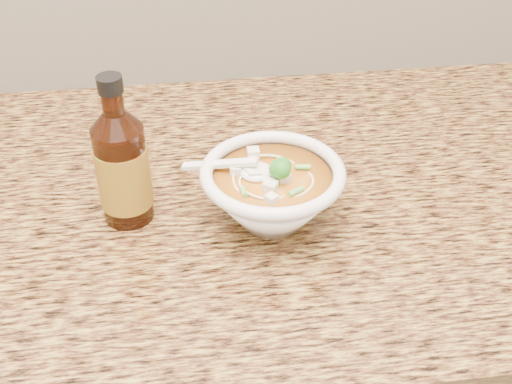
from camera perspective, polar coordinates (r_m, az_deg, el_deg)
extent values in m
cube|color=olive|center=(0.87, -9.18, -0.98)|extent=(4.00, 0.68, 0.04)
cylinder|color=white|center=(0.80, 1.42, -2.25)|extent=(0.07, 0.07, 0.01)
torus|color=white|center=(0.76, 1.50, 1.74)|extent=(0.17, 0.17, 0.02)
torus|color=beige|center=(0.77, 0.41, 1.65)|extent=(0.08, 0.08, 0.00)
torus|color=beige|center=(0.77, 1.00, 1.85)|extent=(0.10, 0.10, 0.00)
torus|color=beige|center=(0.76, 0.57, 1.24)|extent=(0.06, 0.06, 0.00)
torus|color=beige|center=(0.75, 1.34, 0.45)|extent=(0.09, 0.09, 0.00)
torus|color=beige|center=(0.76, 2.39, 0.72)|extent=(0.06, 0.06, 0.00)
torus|color=beige|center=(0.76, 2.03, 0.79)|extent=(0.11, 0.11, 0.00)
torus|color=beige|center=(0.78, 2.47, 1.38)|extent=(0.09, 0.09, 0.00)
cube|color=silver|center=(0.77, 2.30, 2.44)|extent=(0.02, 0.02, 0.01)
cube|color=silver|center=(0.73, 1.75, -0.06)|extent=(0.01, 0.01, 0.01)
cube|color=silver|center=(0.75, -0.45, 1.19)|extent=(0.02, 0.02, 0.01)
cube|color=silver|center=(0.75, 2.56, 1.22)|extent=(0.01, 0.01, 0.01)
cube|color=silver|center=(0.74, 3.09, 0.82)|extent=(0.02, 0.02, 0.02)
cube|color=silver|center=(0.76, 2.91, 1.55)|extent=(0.02, 0.02, 0.01)
cube|color=silver|center=(0.76, 3.66, 1.67)|extent=(0.02, 0.02, 0.01)
cube|color=silver|center=(0.74, 4.24, 0.29)|extent=(0.02, 0.02, 0.01)
ellipsoid|color=#196014|center=(0.75, 1.96, 2.05)|extent=(0.03, 0.03, 0.03)
cylinder|color=#5FC84C|center=(0.80, 0.74, 3.80)|extent=(0.02, 0.01, 0.01)
cylinder|color=#5FC84C|center=(0.77, 5.24, 1.81)|extent=(0.02, 0.01, 0.01)
cylinder|color=#5FC84C|center=(0.76, -0.42, 1.79)|extent=(0.01, 0.02, 0.01)
cylinder|color=#5FC84C|center=(0.78, 1.66, 2.92)|extent=(0.01, 0.02, 0.01)
cylinder|color=#5FC84C|center=(0.80, 3.30, 3.50)|extent=(0.02, 0.02, 0.01)
ellipsoid|color=white|center=(0.76, 0.03, 1.80)|extent=(0.04, 0.04, 0.01)
cube|color=white|center=(0.77, -3.26, 2.50)|extent=(0.09, 0.04, 0.02)
cylinder|color=#391507|center=(0.78, -11.70, 1.56)|extent=(0.06, 0.06, 0.13)
cylinder|color=#391507|center=(0.73, -12.64, 7.78)|extent=(0.03, 0.03, 0.03)
cylinder|color=black|center=(0.72, -12.87, 9.33)|extent=(0.03, 0.03, 0.02)
cylinder|color=red|center=(0.79, -11.67, 1.41)|extent=(0.07, 0.07, 0.08)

